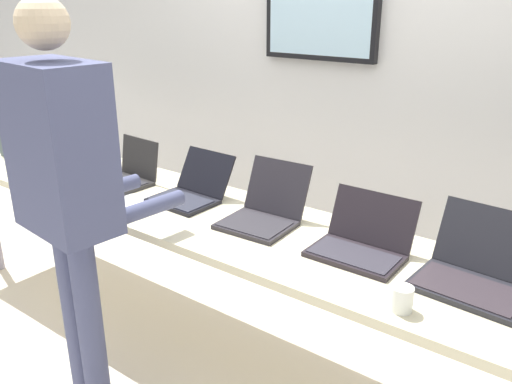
% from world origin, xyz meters
% --- Properties ---
extents(ground, '(8.00, 8.00, 0.04)m').
position_xyz_m(ground, '(0.00, 0.00, -0.02)').
color(ground, beige).
extents(back_wall, '(8.00, 0.11, 2.55)m').
position_xyz_m(back_wall, '(-0.00, 1.13, 1.28)').
color(back_wall, silver).
rests_on(back_wall, ground).
extents(workbench, '(3.76, 0.70, 0.75)m').
position_xyz_m(workbench, '(0.00, 0.00, 0.71)').
color(workbench, beige).
rests_on(workbench, ground).
extents(equipment_box, '(0.38, 0.31, 0.31)m').
position_xyz_m(equipment_box, '(-1.64, 0.06, 0.91)').
color(equipment_box, '#506063').
rests_on(equipment_box, workbench).
extents(laptop_station_0, '(0.39, 0.33, 0.27)m').
position_xyz_m(laptop_station_0, '(-1.20, 0.08, 0.82)').
color(laptop_station_0, '#262328').
rests_on(laptop_station_0, workbench).
extents(laptop_station_1, '(0.32, 0.29, 0.24)m').
position_xyz_m(laptop_station_1, '(-0.73, 0.06, 0.81)').
color(laptop_station_1, '#282626').
rests_on(laptop_station_1, workbench).
extents(laptop_station_2, '(0.34, 0.37, 0.23)m').
position_xyz_m(laptop_station_2, '(-0.27, 0.08, 0.81)').
color(laptop_station_2, black).
rests_on(laptop_station_2, workbench).
extents(laptop_station_3, '(0.33, 0.39, 0.26)m').
position_xyz_m(laptop_station_3, '(0.20, 0.07, 0.81)').
color(laptop_station_3, '#28252B').
rests_on(laptop_station_3, workbench).
extents(laptop_station_4, '(0.37, 0.31, 0.23)m').
position_xyz_m(laptop_station_4, '(0.70, 0.05, 0.81)').
color(laptop_station_4, black).
rests_on(laptop_station_4, workbench).
extents(laptop_station_5, '(0.40, 0.38, 0.26)m').
position_xyz_m(laptop_station_5, '(1.15, 0.07, 0.81)').
color(laptop_station_5, '#23232A').
rests_on(laptop_station_5, workbench).
extents(person, '(0.48, 0.62, 1.75)m').
position_xyz_m(person, '(-0.28, -0.62, 1.06)').
color(person, '#4A4F73').
rests_on(person, ground).
extents(coffee_mug, '(0.07, 0.07, 0.09)m').
position_xyz_m(coffee_mug, '(1.00, -0.25, 0.80)').
color(coffee_mug, white).
rests_on(coffee_mug, workbench).
extents(paper_sheet, '(0.29, 0.35, 0.00)m').
position_xyz_m(paper_sheet, '(-0.47, -0.17, 0.76)').
color(paper_sheet, white).
rests_on(paper_sheet, workbench).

